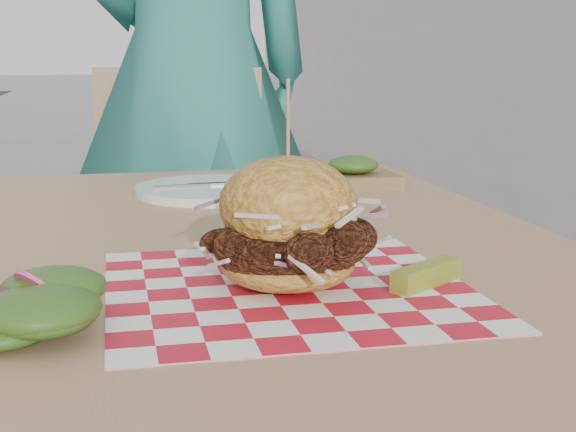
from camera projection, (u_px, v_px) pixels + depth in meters
name	position (u px, v px, depth m)	size (l,w,h in m)	color
diner	(192.00, 70.00, 2.02)	(0.69, 0.45, 1.89)	#2B7E72
patio_table	(247.00, 292.00, 1.07)	(0.80, 1.20, 0.75)	tan
patio_chair	(193.00, 231.00, 1.99)	(0.49, 0.50, 0.95)	tan
paper_liner	(288.00, 288.00, 0.81)	(0.36, 0.36, 0.00)	red
sandwich	(288.00, 231.00, 0.80)	(0.18, 0.18, 0.21)	gold
pickle_spear	(427.00, 275.00, 0.81)	(0.10, 0.02, 0.02)	#919E2E
side_salad	(17.00, 319.00, 0.67)	(0.14, 0.14, 0.05)	#3F1419
place_setting	(215.00, 189.00, 1.36)	(0.27, 0.27, 0.02)	white
kraft_tray	(353.00, 174.00, 1.43)	(0.15, 0.12, 0.06)	olive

